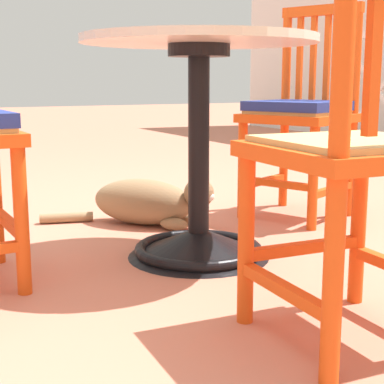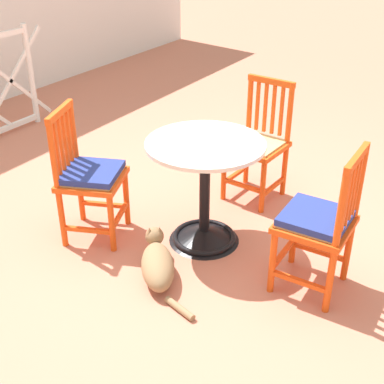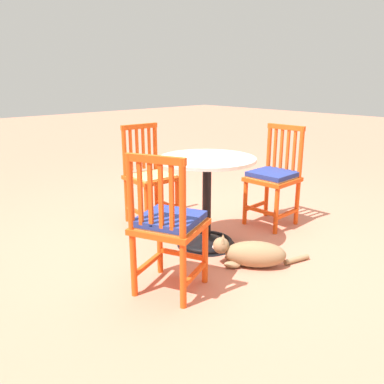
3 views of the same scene
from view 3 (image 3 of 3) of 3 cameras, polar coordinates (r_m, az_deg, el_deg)
name	(u,v)px [view 3 (image 3 of 3)]	position (r m, az deg, el deg)	size (l,w,h in m)	color
ground_plane	(211,244)	(3.31, 2.74, -7.50)	(24.00, 24.00, 0.00)	#C6755B
cafe_table	(207,212)	(3.20, 2.11, -2.87)	(0.76, 0.76, 0.73)	black
orange_chair_at_corner	(149,177)	(3.71, -6.14, 2.14)	(0.42, 0.42, 0.91)	#E04C14
orange_chair_facing_out	(168,225)	(2.47, -3.42, -4.79)	(0.52, 0.52, 0.91)	#E04C14
orange_chair_near_fence	(274,177)	(3.70, 11.68, 2.08)	(0.41, 0.41, 0.91)	#E04C14
tabby_cat	(250,254)	(2.94, 8.36, -8.76)	(0.49, 0.61, 0.23)	#8E704C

